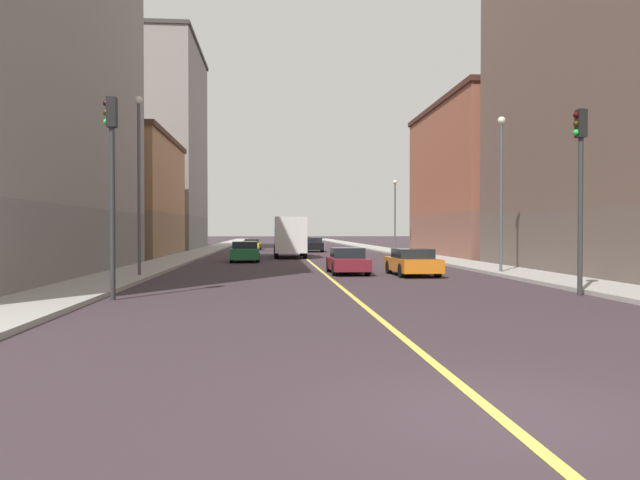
% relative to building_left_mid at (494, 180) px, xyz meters
% --- Properties ---
extents(ground_plane, '(400.00, 400.00, 0.00)m').
position_rel_building_left_mid_xyz_m(ground_plane, '(-15.45, -40.70, -6.18)').
color(ground_plane, '#372B31').
rests_on(ground_plane, ground).
extents(sidewalk_left, '(2.82, 168.00, 0.15)m').
position_rel_building_left_mid_xyz_m(sidewalk_left, '(-6.28, 8.30, -6.10)').
color(sidewalk_left, '#9E9B93').
rests_on(sidewalk_left, ground).
extents(sidewalk_right, '(2.82, 168.00, 0.15)m').
position_rel_building_left_mid_xyz_m(sidewalk_right, '(-24.62, 8.30, -6.10)').
color(sidewalk_right, '#9E9B93').
rests_on(sidewalk_right, ground).
extents(lane_center_stripe, '(0.16, 154.00, 0.01)m').
position_rel_building_left_mid_xyz_m(lane_center_stripe, '(-15.45, 8.30, -6.17)').
color(lane_center_stripe, '#E5D14C').
rests_on(lane_center_stripe, ground).
extents(building_left_mid, '(10.03, 18.00, 12.33)m').
position_rel_building_left_mid_xyz_m(building_left_mid, '(0.00, 0.00, 0.00)').
color(building_left_mid, brown).
rests_on(building_left_mid, ground).
extents(building_right_midblock, '(10.03, 15.45, 9.62)m').
position_rel_building_left_mid_xyz_m(building_right_midblock, '(-30.90, 1.53, -1.36)').
color(building_right_midblock, '#8F6B4F').
rests_on(building_right_midblock, ground).
extents(building_right_distant, '(10.03, 17.60, 22.51)m').
position_rel_building_left_mid_xyz_m(building_right_distant, '(-30.90, 20.40, 5.09)').
color(building_right_distant, slate).
rests_on(building_right_distant, ground).
extents(traffic_light_left_near, '(0.40, 0.32, 6.00)m').
position_rel_building_left_mid_xyz_m(traffic_light_left_near, '(-8.10, -28.87, -2.29)').
color(traffic_light_left_near, '#2D2D2D').
rests_on(traffic_light_left_near, ground).
extents(traffic_light_right_near, '(0.40, 0.32, 6.12)m').
position_rel_building_left_mid_xyz_m(traffic_light_right_near, '(-22.83, -28.87, -2.22)').
color(traffic_light_right_near, '#2D2D2D').
rests_on(traffic_light_right_near, ground).
extents(street_lamp_left_near, '(0.36, 0.36, 7.37)m').
position_rel_building_left_mid_xyz_m(street_lamp_left_near, '(-7.09, -19.65, -1.58)').
color(street_lamp_left_near, '#4C4C51').
rests_on(street_lamp_left_near, ground).
extents(street_lamp_right_near, '(0.36, 0.36, 7.86)m').
position_rel_building_left_mid_xyz_m(street_lamp_right_near, '(-23.81, -20.54, -1.32)').
color(street_lamp_right_near, '#4C4C51').
rests_on(street_lamp_right_near, ground).
extents(street_lamp_left_far, '(0.36, 0.36, 6.42)m').
position_rel_building_left_mid_xyz_m(street_lamp_left_far, '(-7.09, 4.96, -2.08)').
color(street_lamp_left_far, '#4C4C51').
rests_on(street_lamp_left_far, ground).
extents(car_green, '(2.00, 4.14, 1.36)m').
position_rel_building_left_mid_xyz_m(car_green, '(-19.78, -7.09, -5.51)').
color(car_green, '#1E6B38').
rests_on(car_green, ground).
extents(car_orange, '(1.97, 4.13, 1.25)m').
position_rel_building_left_mid_xyz_m(car_orange, '(-11.45, -19.93, -5.55)').
color(car_orange, orange).
rests_on(car_orange, ground).
extents(car_teal, '(1.93, 4.56, 1.30)m').
position_rel_building_left_mid_xyz_m(car_teal, '(-16.79, 13.43, -5.53)').
color(car_teal, '#196670').
rests_on(car_teal, ground).
extents(car_black, '(1.94, 4.34, 1.38)m').
position_rel_building_left_mid_xyz_m(car_black, '(-13.87, 11.06, -5.50)').
color(car_black, black).
rests_on(car_black, ground).
extents(car_yellow, '(1.86, 4.29, 1.18)m').
position_rel_building_left_mid_xyz_m(car_yellow, '(-20.06, 17.08, -5.59)').
color(car_yellow, gold).
rests_on(car_yellow, ground).
extents(car_red, '(1.97, 4.64, 1.26)m').
position_rel_building_left_mid_xyz_m(car_red, '(-13.98, 27.70, -5.55)').
color(car_red, red).
rests_on(car_red, ground).
extents(car_maroon, '(1.79, 4.00, 1.27)m').
position_rel_building_left_mid_xyz_m(car_maroon, '(-14.34, -18.60, -5.57)').
color(car_maroon, maroon).
rests_on(car_maroon, ground).
extents(box_truck, '(2.43, 7.22, 3.10)m').
position_rel_building_left_mid_xyz_m(box_truck, '(-16.59, -1.05, -4.54)').
color(box_truck, navy).
rests_on(box_truck, ground).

